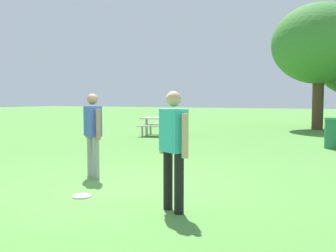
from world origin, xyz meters
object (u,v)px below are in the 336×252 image
(person_catcher, at_px, (93,130))
(trash_can_beside_table, at_px, (334,133))
(frisbee, at_px, (82,196))
(person_thrower, at_px, (173,143))
(tree_tall_left, at_px, (319,44))
(picnic_table_near, at_px, (162,122))
(trash_can_further_along, at_px, (174,123))

(person_catcher, relative_size, trash_can_beside_table, 1.71)
(person_catcher, xyz_separation_m, frisbee, (0.76, -1.25, -0.93))
(person_catcher, bearing_deg, frisbee, -58.58)
(person_thrower, distance_m, trash_can_beside_table, 8.40)
(person_thrower, xyz_separation_m, tree_tall_left, (0.14, 15.97, 3.34))
(person_catcher, xyz_separation_m, picnic_table_near, (-2.89, 8.13, -0.38))
(trash_can_beside_table, distance_m, tree_tall_left, 8.69)
(trash_can_further_along, bearing_deg, person_catcher, -72.58)
(picnic_table_near, relative_size, trash_can_beside_table, 2.06)
(trash_can_beside_table, relative_size, trash_can_further_along, 1.00)
(person_thrower, bearing_deg, person_catcher, 152.01)
(person_thrower, relative_size, person_catcher, 1.00)
(picnic_table_near, distance_m, tree_tall_left, 9.30)
(picnic_table_near, bearing_deg, person_catcher, -70.41)
(person_thrower, xyz_separation_m, picnic_table_near, (-5.28, 9.40, -0.38))
(trash_can_further_along, bearing_deg, picnic_table_near, -88.48)
(person_thrower, bearing_deg, tree_tall_left, 89.50)
(frisbee, relative_size, picnic_table_near, 0.15)
(person_thrower, distance_m, picnic_table_near, 10.79)
(frisbee, distance_m, tree_tall_left, 16.61)
(person_catcher, height_order, frisbee, person_catcher)
(person_catcher, bearing_deg, tree_tall_left, 80.25)
(tree_tall_left, bearing_deg, frisbee, -96.31)
(trash_can_beside_table, relative_size, tree_tall_left, 0.15)
(trash_can_beside_table, distance_m, trash_can_further_along, 7.15)
(frisbee, bearing_deg, picnic_table_near, 111.30)
(tree_tall_left, bearing_deg, trash_can_further_along, -135.36)
(person_thrower, distance_m, trash_can_further_along, 11.86)
(person_catcher, height_order, trash_can_further_along, person_catcher)
(trash_can_further_along, height_order, tree_tall_left, tree_tall_left)
(person_catcher, distance_m, frisbee, 1.73)
(trash_can_further_along, distance_m, tree_tall_left, 8.55)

